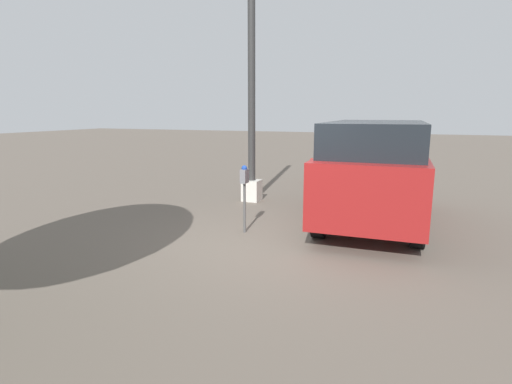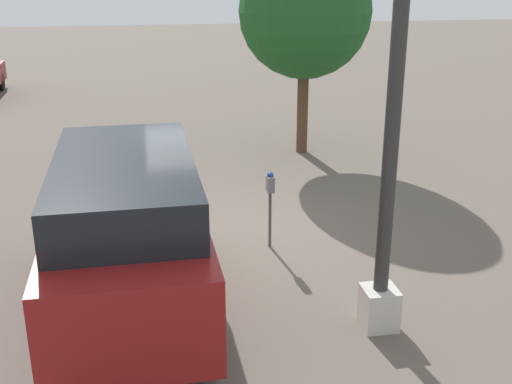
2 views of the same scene
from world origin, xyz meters
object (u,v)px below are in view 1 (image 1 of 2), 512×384
at_px(parking_meter_far, 322,154).
at_px(lamp_post, 252,125).
at_px(parking_meter_near, 244,183).
at_px(parked_van, 375,169).
at_px(fire_hydrant, 312,170).

xyz_separation_m(parking_meter_far, lamp_post, (-2.93, 1.22, 0.96)).
relative_size(parking_meter_near, parking_meter_far, 0.96).
height_order(parking_meter_near, parking_meter_far, parking_meter_far).
height_order(lamp_post, parked_van, lamp_post).
bearing_deg(parked_van, lamp_post, 70.29).
relative_size(parking_meter_near, fire_hydrant, 1.62).
bearing_deg(parking_meter_far, parked_van, -155.23).
distance_m(parking_meter_far, parked_van, 4.43).
height_order(parking_meter_near, fire_hydrant, parking_meter_near).
height_order(parked_van, fire_hydrant, parked_van).
relative_size(parking_meter_far, parked_van, 0.29).
bearing_deg(lamp_post, parking_meter_far, -22.62).
height_order(parking_meter_far, fire_hydrant, parking_meter_far).
xyz_separation_m(parking_meter_near, parked_van, (1.62, -2.24, 0.18)).
bearing_deg(parking_meter_near, fire_hydrant, -0.24).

